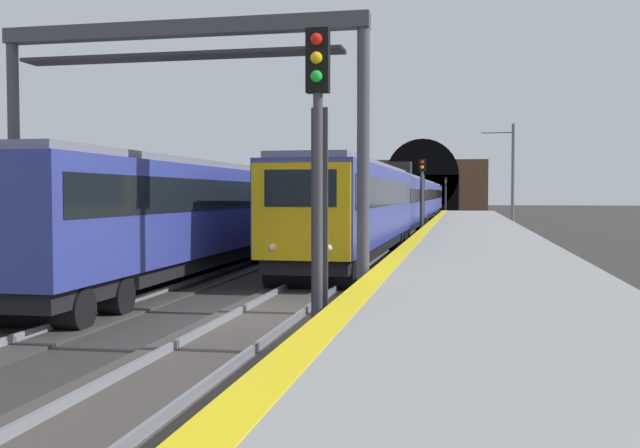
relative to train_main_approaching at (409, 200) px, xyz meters
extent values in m
plane|color=#302D2B|center=(-41.33, 0.00, -2.25)|extent=(320.00, 320.00, 0.00)
cube|color=gray|center=(-41.33, -4.68, -1.70)|extent=(112.00, 4.95, 1.10)
cube|color=yellow|center=(-41.33, -2.46, -1.15)|extent=(112.00, 0.50, 0.01)
cube|color=#423D38|center=(-41.33, 0.00, -2.22)|extent=(160.00, 2.65, 0.06)
cube|color=gray|center=(-41.33, 0.72, -2.12)|extent=(160.00, 0.07, 0.15)
cube|color=gray|center=(-41.33, -0.72, -2.12)|extent=(160.00, 0.07, 0.15)
cube|color=#383533|center=(-41.33, 4.52, -2.22)|extent=(160.00, 3.05, 0.06)
cube|color=gray|center=(-41.33, 5.24, -2.12)|extent=(160.00, 0.07, 0.15)
cube|color=gray|center=(-41.33, 3.80, -2.12)|extent=(160.00, 0.07, 0.15)
cube|color=navy|center=(-28.65, 0.00, 0.09)|extent=(18.49, 2.99, 2.77)
cube|color=black|center=(-28.65, 0.00, 0.55)|extent=(17.75, 3.02, 1.00)
cube|color=slate|center=(-28.65, 0.00, 1.58)|extent=(17.93, 2.57, 0.20)
cube|color=black|center=(-28.65, 0.00, -1.48)|extent=(18.11, 2.65, 0.50)
cylinder|color=black|center=(-36.73, 0.07, -1.80)|extent=(0.93, 2.61, 0.91)
cylinder|color=black|center=(-34.93, 0.06, -1.80)|extent=(0.93, 2.61, 0.91)
cylinder|color=black|center=(-22.37, -0.06, -1.80)|extent=(0.93, 2.61, 0.91)
cylinder|color=black|center=(-20.57, -0.07, -1.80)|extent=(0.93, 2.61, 0.91)
cube|color=#E5B20F|center=(-37.92, 0.09, 0.02)|extent=(0.14, 2.71, 2.62)
cube|color=black|center=(-37.97, 0.09, 0.65)|extent=(0.06, 1.98, 1.00)
sphere|color=#F2EACC|center=(-37.99, -0.69, -0.94)|extent=(0.20, 0.20, 0.20)
sphere|color=#F2EACC|center=(-37.97, 0.86, -0.94)|extent=(0.20, 0.20, 0.20)
cube|color=navy|center=(-9.48, 0.00, 0.09)|extent=(18.49, 2.99, 2.77)
cube|color=black|center=(-9.48, 0.00, 0.37)|extent=(17.75, 3.02, 0.82)
cube|color=slate|center=(-9.48, 0.00, 1.58)|extent=(17.93, 2.57, 0.20)
cube|color=black|center=(-9.48, 0.00, -1.48)|extent=(18.11, 2.65, 0.50)
cylinder|color=black|center=(-17.56, 0.07, -1.80)|extent=(0.93, 2.61, 0.91)
cylinder|color=black|center=(-15.76, 0.06, -1.80)|extent=(0.93, 2.61, 0.91)
cylinder|color=black|center=(-3.20, -0.06, -1.80)|extent=(0.93, 2.61, 0.91)
cylinder|color=black|center=(-1.40, -0.07, -1.80)|extent=(0.93, 2.61, 0.91)
cube|color=navy|center=(9.69, 0.00, 0.09)|extent=(18.49, 2.99, 2.77)
cube|color=black|center=(9.69, 0.00, 0.42)|extent=(17.75, 3.02, 0.93)
cube|color=slate|center=(9.69, 0.00, 1.58)|extent=(17.93, 2.57, 0.20)
cube|color=black|center=(9.69, 0.00, -1.48)|extent=(18.11, 2.65, 0.50)
cylinder|color=black|center=(1.60, 0.07, -1.80)|extent=(0.93, 2.61, 0.91)
cylinder|color=black|center=(3.40, 0.06, -1.80)|extent=(0.93, 2.61, 0.91)
cylinder|color=black|center=(15.98, -0.06, -1.80)|extent=(0.93, 2.61, 0.91)
cylinder|color=black|center=(17.78, -0.07, -1.80)|extent=(0.93, 2.61, 0.91)
cube|color=navy|center=(28.86, 0.00, 0.09)|extent=(18.49, 2.99, 2.77)
cube|color=black|center=(28.86, 0.00, 0.45)|extent=(17.75, 3.02, 0.93)
cube|color=slate|center=(28.86, 0.00, 1.58)|extent=(17.93, 2.57, 0.20)
cube|color=black|center=(28.86, 0.00, -1.48)|extent=(18.11, 2.65, 0.50)
cylinder|color=black|center=(21.08, 0.07, -1.80)|extent=(0.93, 2.61, 0.91)
cylinder|color=black|center=(22.88, 0.05, -1.80)|extent=(0.93, 2.61, 0.91)
cylinder|color=black|center=(34.83, -0.05, -1.80)|extent=(0.93, 2.61, 0.91)
cylinder|color=black|center=(36.63, -0.07, -1.80)|extent=(0.93, 2.61, 0.91)
cube|color=black|center=(-9.48, 0.00, 2.13)|extent=(1.32, 1.71, 0.90)
cube|color=navy|center=(-35.83, 4.52, -0.01)|extent=(18.18, 2.90, 2.64)
cube|color=black|center=(-35.83, 4.52, 0.46)|extent=(17.46, 2.92, 0.89)
cube|color=slate|center=(-35.83, 4.52, 1.41)|extent=(17.64, 2.48, 0.20)
cube|color=black|center=(-35.83, 4.52, -1.51)|extent=(17.82, 2.57, 0.49)
cylinder|color=black|center=(-28.10, 4.59, -1.82)|extent=(0.90, 2.52, 0.87)
cylinder|color=black|center=(-29.90, 4.58, -1.82)|extent=(0.90, 2.52, 0.87)
cylinder|color=black|center=(-41.76, 4.47, -1.82)|extent=(0.90, 2.52, 0.87)
cylinder|color=black|center=(-43.56, 4.45, -1.82)|extent=(0.90, 2.52, 0.87)
cube|color=yellow|center=(-26.71, 4.61, -0.08)|extent=(0.14, 2.62, 2.50)
cube|color=black|center=(-26.66, 4.61, 0.52)|extent=(0.06, 1.91, 0.95)
sphere|color=#F2EACC|center=(-26.66, 5.36, -0.98)|extent=(0.20, 0.20, 0.20)
sphere|color=#F2EACC|center=(-26.65, 3.85, -0.98)|extent=(0.20, 0.20, 0.20)
cube|color=navy|center=(-17.07, 4.52, -0.01)|extent=(18.18, 2.90, 2.64)
cube|color=black|center=(-17.07, 4.52, 0.34)|extent=(17.46, 2.92, 0.75)
cube|color=slate|center=(-17.07, 4.52, 1.41)|extent=(17.64, 2.48, 0.20)
cube|color=black|center=(-17.07, 4.52, -1.51)|extent=(17.82, 2.57, 0.49)
cylinder|color=black|center=(-9.18, 4.59, -1.82)|extent=(0.90, 2.52, 0.87)
cylinder|color=black|center=(-10.97, 4.58, -1.82)|extent=(0.90, 2.52, 0.87)
cylinder|color=black|center=(-23.17, 4.47, -1.82)|extent=(0.90, 2.52, 0.87)
cylinder|color=black|center=(-24.97, 4.45, -1.82)|extent=(0.90, 2.52, 0.87)
cube|color=navy|center=(1.69, 4.52, -0.01)|extent=(18.18, 2.90, 2.64)
cube|color=black|center=(1.69, 4.52, 0.35)|extent=(17.46, 2.92, 0.80)
cube|color=slate|center=(1.69, 4.52, 1.41)|extent=(17.64, 2.48, 0.20)
cube|color=black|center=(1.69, 4.52, -1.51)|extent=(17.82, 2.57, 0.49)
cylinder|color=black|center=(9.41, 4.59, -1.82)|extent=(0.90, 2.52, 0.87)
cylinder|color=black|center=(7.61, 4.58, -1.82)|extent=(0.90, 2.52, 0.87)
cylinder|color=black|center=(-4.23, 4.47, -1.82)|extent=(0.90, 2.52, 0.87)
cylinder|color=black|center=(-6.03, 4.45, -1.82)|extent=(0.90, 2.52, 0.87)
cylinder|color=#38383D|center=(-44.94, -1.81, -0.05)|extent=(0.16, 0.16, 4.41)
cube|color=black|center=(-44.94, -1.81, 2.68)|extent=(0.20, 0.38, 1.05)
cube|color=#38383D|center=(-44.80, -1.81, -0.05)|extent=(0.04, 0.28, 3.97)
sphere|color=red|center=(-45.07, -1.81, 3.01)|extent=(0.20, 0.20, 0.20)
sphere|color=yellow|center=(-45.07, -1.81, 2.71)|extent=(0.20, 0.20, 0.20)
sphere|color=green|center=(-45.07, -1.81, 2.41)|extent=(0.20, 0.20, 0.20)
cylinder|color=#4C4C54|center=(-13.84, -1.81, -0.22)|extent=(0.16, 0.16, 4.06)
cube|color=black|center=(-13.84, -1.81, 2.18)|extent=(0.20, 0.38, 0.75)
cube|color=#4C4C54|center=(-13.70, -1.81, -0.22)|extent=(0.04, 0.28, 3.66)
sphere|color=red|center=(-13.97, -1.81, 2.36)|extent=(0.20, 0.20, 0.20)
sphere|color=yellow|center=(-13.97, -1.81, 2.06)|extent=(0.20, 0.20, 0.20)
cylinder|color=#38383D|center=(46.66, -1.81, -0.25)|extent=(0.16, 0.16, 4.00)
cube|color=black|center=(46.66, -1.81, 2.27)|extent=(0.20, 0.38, 1.05)
cube|color=#38383D|center=(46.80, -1.81, -0.25)|extent=(0.04, 0.28, 3.60)
sphere|color=red|center=(46.53, -1.81, 2.59)|extent=(0.20, 0.20, 0.20)
sphere|color=yellow|center=(46.53, -1.81, 2.29)|extent=(0.20, 0.20, 0.20)
sphere|color=green|center=(46.53, -1.81, 1.99)|extent=(0.20, 0.20, 0.20)
cylinder|color=#3F3F47|center=(-40.93, 6.53, 0.93)|extent=(0.28, 0.28, 6.36)
cylinder|color=#3F3F47|center=(-40.93, -2.01, 0.93)|extent=(0.28, 0.28, 6.36)
cube|color=#3F3F47|center=(-40.93, 2.26, 4.28)|extent=(0.36, 8.82, 0.35)
cube|color=#2D2D33|center=(-40.93, 2.26, 3.66)|extent=(0.70, 7.69, 0.08)
cube|color=brown|center=(61.13, 2.26, 1.87)|extent=(2.42, 20.84, 8.25)
cube|color=black|center=(59.87, 2.26, 0.63)|extent=(0.12, 11.67, 5.77)
cylinder|color=black|center=(59.87, 2.26, 3.52)|extent=(0.12, 11.67, 11.67)
cylinder|color=#595B60|center=(-5.47, -7.56, 1.53)|extent=(0.22, 0.22, 7.57)
cylinder|color=#595B60|center=(-5.47, -6.48, 4.72)|extent=(0.08, 2.16, 0.08)
camera|label=1|loc=(-56.53, -4.15, 0.50)|focal=40.13mm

